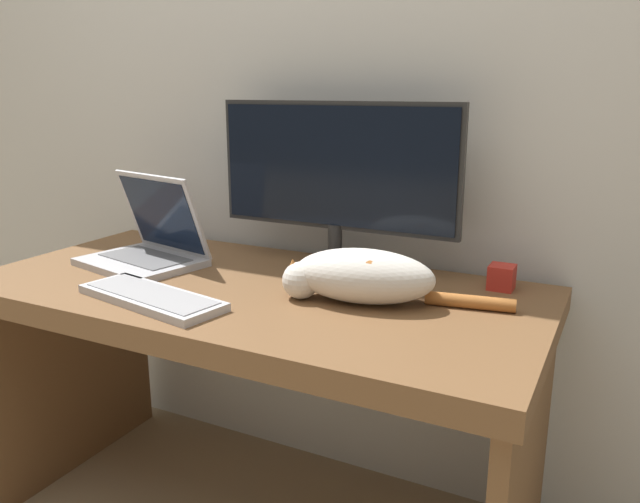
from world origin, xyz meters
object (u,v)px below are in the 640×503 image
object	(u,v)px
external_keyboard	(151,297)
cat	(361,275)
monitor	(336,177)
laptop	(148,247)

from	to	relation	value
external_keyboard	cat	bearing A→B (deg)	37.86
monitor	cat	world-z (taller)	monitor
cat	laptop	bearing A→B (deg)	168.28
laptop	external_keyboard	size ratio (longest dim) A/B	0.89
monitor	laptop	distance (m)	0.58
monitor	cat	size ratio (longest dim) A/B	1.32
laptop	cat	xyz separation A→B (m)	(0.68, -0.03, 0.01)
monitor	external_keyboard	world-z (taller)	monitor
external_keyboard	cat	world-z (taller)	cat
monitor	external_keyboard	size ratio (longest dim) A/B	1.68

